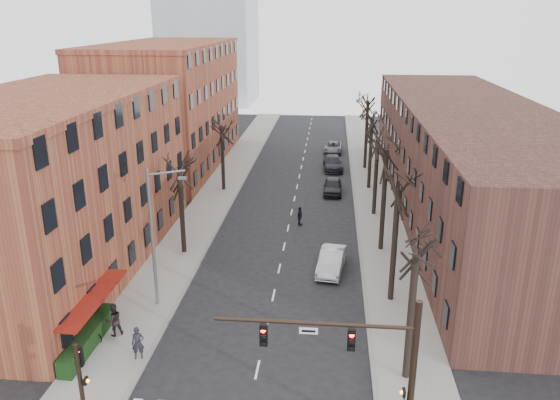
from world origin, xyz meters
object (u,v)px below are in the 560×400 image
(parked_car_near, at_px, (333,186))
(bicycle, at_px, (92,333))
(silver_sedan, at_px, (331,261))
(pedestrian_a, at_px, (138,343))
(parked_car_mid, at_px, (333,163))

(parked_car_near, height_order, bicycle, parked_car_near)
(silver_sedan, relative_size, pedestrian_a, 2.60)
(parked_car_near, height_order, pedestrian_a, pedestrian_a)
(silver_sedan, distance_m, parked_car_near, 18.13)
(parked_car_near, bearing_deg, silver_sedan, -89.33)
(parked_car_mid, bearing_deg, bicycle, -113.25)
(parked_car_mid, xyz_separation_m, pedestrian_a, (-10.20, -39.07, 0.27))
(pedestrian_a, bearing_deg, parked_car_mid, 59.14)
(silver_sedan, xyz_separation_m, parked_car_mid, (0.03, 27.29, 0.01))
(parked_car_near, xyz_separation_m, bicycle, (-13.40, -28.48, -0.23))
(parked_car_near, relative_size, bicycle, 2.98)
(silver_sedan, height_order, pedestrian_a, pedestrian_a)
(parked_car_mid, xyz_separation_m, bicycle, (-13.40, -37.64, -0.23))
(parked_car_near, height_order, parked_car_mid, parked_car_mid)
(parked_car_near, bearing_deg, parked_car_mid, 90.78)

